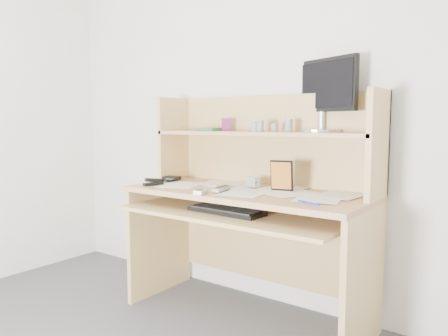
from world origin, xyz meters
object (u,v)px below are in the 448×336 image
Objects in this scene: desk at (254,198)px; game_case at (282,176)px; keyboard at (226,210)px; monitor at (323,93)px; tv_remote at (221,189)px.

desk is 8.10× the size of game_case.
monitor reaches higher than keyboard.
desk is 3.21× the size of keyboard.
monitor is at bearing 38.81° from game_case.
monitor is (0.14, 0.21, 0.46)m from game_case.
desk is 8.27× the size of tv_remote.
game_case reaches higher than keyboard.
keyboard is at bearing -146.08° from game_case.
desk is 3.11× the size of monitor.
monitor is at bearing 55.95° from keyboard.
game_case reaches higher than tv_remote.
game_case is at bearing -5.11° from desk.
tv_remote is at bearing -166.64° from game_case.
tv_remote is (-0.10, -0.19, 0.07)m from desk.
desk reaches higher than keyboard.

